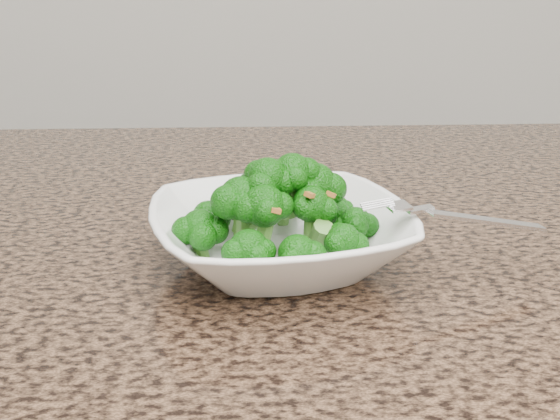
{
  "coord_description": "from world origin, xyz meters",
  "views": [
    {
      "loc": [
        -0.02,
        -0.27,
        1.14
      ],
      "look_at": [
        0.01,
        0.28,
        0.95
      ],
      "focal_mm": 45.0,
      "sensor_mm": 36.0,
      "label": 1
    }
  ],
  "objects": [
    {
      "name": "fork",
      "position": [
        0.12,
        0.25,
        0.96
      ],
      "size": [
        0.17,
        0.06,
        0.01
      ],
      "primitive_type": null,
      "rotation": [
        0.0,
        0.0,
        0.19
      ],
      "color": "silver",
      "rests_on": "bowl"
    },
    {
      "name": "granite_counter",
      "position": [
        0.0,
        0.3,
        0.89
      ],
      "size": [
        1.64,
        1.04,
        0.03
      ],
      "primitive_type": "cube",
      "color": "brown",
      "rests_on": "cabinet"
    },
    {
      "name": "broccoli_pile",
      "position": [
        0.01,
        0.28,
        0.99
      ],
      "size": [
        0.19,
        0.19,
        0.07
      ],
      "primitive_type": null,
      "color": "#11610B",
      "rests_on": "bowl"
    },
    {
      "name": "garlic_topping",
      "position": [
        0.01,
        0.28,
        1.02
      ],
      "size": [
        0.11,
        0.11,
        0.01
      ],
      "primitive_type": null,
      "color": "#B66E2C",
      "rests_on": "broccoli_pile"
    },
    {
      "name": "bowl",
      "position": [
        0.01,
        0.28,
        0.93
      ],
      "size": [
        0.25,
        0.25,
        0.05
      ],
      "primitive_type": "imported",
      "rotation": [
        0.0,
        0.0,
        0.2
      ],
      "color": "white",
      "rests_on": "granite_counter"
    }
  ]
}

